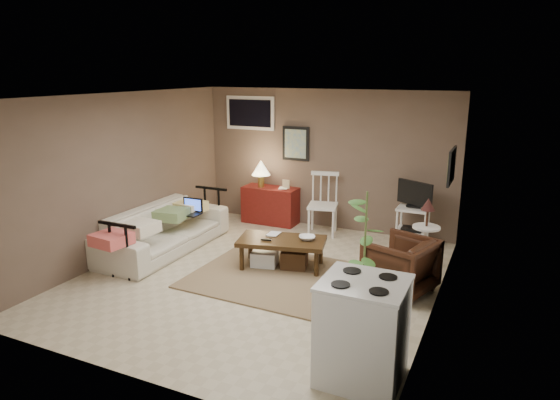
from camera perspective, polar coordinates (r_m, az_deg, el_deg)
The scene contains 20 objects.
floor at distance 6.81m, azimuth -2.29°, elevation -8.78°, with size 5.00×5.00×0.00m, color #C1B293.
art_back at distance 8.81m, azimuth 1.82°, elevation 6.46°, with size 0.50×0.03×0.60m, color black.
art_right at distance 6.73m, azimuth 19.04°, elevation 3.69°, with size 0.03×0.60×0.45m, color black.
window at distance 9.14m, azimuth -3.43°, elevation 9.89°, with size 0.96×0.03×0.60m, color silver.
rug at distance 6.77m, azimuth 0.20°, elevation -8.81°, with size 2.32×1.86×0.02m, color olive.
coffee_table at distance 7.01m, azimuth 0.14°, elevation -5.84°, with size 1.31×0.88×0.45m.
sofa at distance 7.82m, azimuth -13.10°, elevation -2.49°, with size 2.31×0.67×0.90m, color beige.
sofa_pillows at distance 7.56m, azimuth -14.05°, elevation -2.33°, with size 0.44×2.20×0.16m, color beige, non-canonical shape.
sofa_end_rails at distance 7.76m, azimuth -12.30°, elevation -3.06°, with size 0.62×2.31×0.78m, color black, non-canonical shape.
laptop at distance 7.96m, azimuth -10.15°, elevation -1.03°, with size 0.36×0.26×0.24m.
red_console at distance 9.03m, azimuth -1.19°, elevation -0.17°, with size 0.99×0.44×1.15m.
spindle_chair at distance 8.42m, azimuth 4.93°, elevation -0.67°, with size 0.56×0.56×1.04m.
tv_stand at distance 8.06m, azimuth 14.99°, elevation -1.36°, with size 0.58×0.40×1.04m.
side_table at distance 7.19m, azimuth 16.41°, elevation -2.77°, with size 0.38×0.38×1.01m.
armchair at distance 6.44m, azimuth 13.60°, elevation -6.95°, with size 0.74×0.70×0.77m, color #32180E.
potted_plant at distance 5.34m, azimuth 9.62°, elevation -6.31°, with size 0.38×0.38×1.54m.
stove at distance 4.61m, azimuth 9.40°, elevation -14.52°, with size 0.74×0.68×0.96m.
bowl at distance 6.90m, azimuth 3.13°, elevation -3.67°, with size 0.22×0.06×0.22m, color #36200E.
book_table at distance 7.13m, azimuth -1.35°, elevation -3.06°, with size 0.16×0.02×0.22m, color #36200E.
book_console at distance 8.84m, azimuth -0.12°, elevation 1.97°, with size 0.15×0.02×0.21m, color #36200E.
Camera 1 is at (2.88, -5.54, 2.71)m, focal length 32.00 mm.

